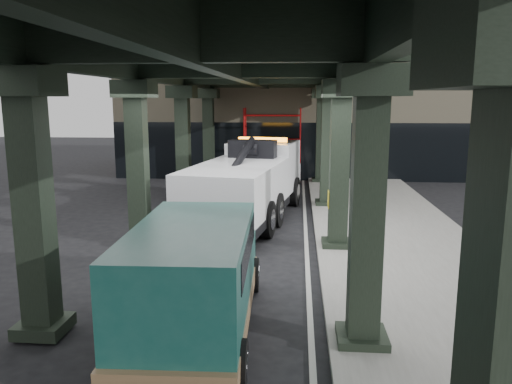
% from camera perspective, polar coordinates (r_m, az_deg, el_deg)
% --- Properties ---
extents(ground, '(90.00, 90.00, 0.00)m').
position_cam_1_polar(ground, '(13.36, -1.46, -8.91)').
color(ground, black).
rests_on(ground, ground).
extents(sidewalk, '(5.00, 40.00, 0.15)m').
position_cam_1_polar(sidewalk, '(15.48, 16.29, -6.30)').
color(sidewalk, gray).
rests_on(sidewalk, ground).
extents(lane_stripe, '(0.12, 38.00, 0.01)m').
position_cam_1_polar(lane_stripe, '(15.19, 5.80, -6.52)').
color(lane_stripe, silver).
rests_on(lane_stripe, ground).
extents(viaduct, '(7.40, 32.00, 6.40)m').
position_cam_1_polar(viaduct, '(14.67, -2.29, 14.49)').
color(viaduct, black).
rests_on(viaduct, ground).
extents(building, '(22.00, 10.00, 8.00)m').
position_cam_1_polar(building, '(32.53, 5.99, 9.70)').
color(building, '#C6B793').
rests_on(building, ground).
extents(scaffolding, '(3.08, 0.88, 4.00)m').
position_cam_1_polar(scaffolding, '(27.30, 1.90, 5.62)').
color(scaffolding, '#B60E0F').
rests_on(scaffolding, ground).
extents(tow_truck, '(3.96, 9.62, 3.07)m').
position_cam_1_polar(tow_truck, '(18.76, -0.67, 1.49)').
color(tow_truck, black).
rests_on(tow_truck, ground).
extents(towed_van, '(2.37, 5.56, 2.23)m').
position_cam_1_polar(towed_van, '(9.54, -6.98, -9.47)').
color(towed_van, '#134640').
rests_on(towed_van, ground).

